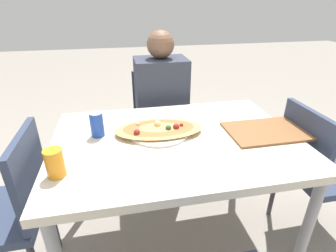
{
  "coord_description": "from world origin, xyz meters",
  "views": [
    {
      "loc": [
        -0.27,
        -1.11,
        1.36
      ],
      "look_at": [
        -0.04,
        0.02,
        0.79
      ],
      "focal_mm": 28.0,
      "sensor_mm": 36.0,
      "label": 1
    }
  ],
  "objects_px": {
    "chair_side_right": "(316,167)",
    "drink_glass": "(55,163)",
    "chair_far_seated": "(159,119)",
    "chair_side_left": "(10,206)",
    "soda_can": "(97,124)",
    "dining_table": "(176,150)",
    "pizza_main": "(159,130)",
    "person_seated": "(162,100)"
  },
  "relations": [
    {
      "from": "chair_far_seated",
      "to": "person_seated",
      "type": "bearing_deg",
      "value": 90.0
    },
    {
      "from": "chair_far_seated",
      "to": "pizza_main",
      "type": "bearing_deg",
      "value": 80.45
    },
    {
      "from": "soda_can",
      "to": "drink_glass",
      "type": "xyz_separation_m",
      "value": [
        -0.15,
        -0.31,
        -0.0
      ]
    },
    {
      "from": "chair_side_right",
      "to": "drink_glass",
      "type": "xyz_separation_m",
      "value": [
        -1.33,
        -0.13,
        0.29
      ]
    },
    {
      "from": "drink_glass",
      "to": "soda_can",
      "type": "bearing_deg",
      "value": 64.59
    },
    {
      "from": "person_seated",
      "to": "soda_can",
      "type": "relative_size",
      "value": 9.35
    },
    {
      "from": "dining_table",
      "to": "chair_far_seated",
      "type": "relative_size",
      "value": 1.42
    },
    {
      "from": "dining_table",
      "to": "person_seated",
      "type": "bearing_deg",
      "value": 86.49
    },
    {
      "from": "chair_far_seated",
      "to": "chair_side_right",
      "type": "xyz_separation_m",
      "value": [
        0.76,
        -0.83,
        0.0
      ]
    },
    {
      "from": "dining_table",
      "to": "pizza_main",
      "type": "xyz_separation_m",
      "value": [
        -0.08,
        0.07,
        0.09
      ]
    },
    {
      "from": "soda_can",
      "to": "pizza_main",
      "type": "bearing_deg",
      "value": -6.16
    },
    {
      "from": "chair_side_left",
      "to": "chair_side_right",
      "type": "bearing_deg",
      "value": -90.32
    },
    {
      "from": "person_seated",
      "to": "dining_table",
      "type": "bearing_deg",
      "value": 86.49
    },
    {
      "from": "chair_far_seated",
      "to": "chair_side_right",
      "type": "bearing_deg",
      "value": 132.55
    },
    {
      "from": "person_seated",
      "to": "drink_glass",
      "type": "relative_size",
      "value": 10.13
    },
    {
      "from": "pizza_main",
      "to": "drink_glass",
      "type": "distance_m",
      "value": 0.53
    },
    {
      "from": "dining_table",
      "to": "person_seated",
      "type": "relative_size",
      "value": 1.03
    },
    {
      "from": "dining_table",
      "to": "chair_far_seated",
      "type": "bearing_deg",
      "value": 87.01
    },
    {
      "from": "dining_table",
      "to": "person_seated",
      "type": "xyz_separation_m",
      "value": [
        0.04,
        0.64,
        0.03
      ]
    },
    {
      "from": "dining_table",
      "to": "drink_glass",
      "type": "xyz_separation_m",
      "value": [
        -0.53,
        -0.2,
        0.13
      ]
    },
    {
      "from": "chair_side_left",
      "to": "soda_can",
      "type": "bearing_deg",
      "value": -67.75
    },
    {
      "from": "dining_table",
      "to": "drink_glass",
      "type": "height_order",
      "value": "drink_glass"
    },
    {
      "from": "soda_can",
      "to": "chair_side_left",
      "type": "bearing_deg",
      "value": -157.75
    },
    {
      "from": "dining_table",
      "to": "pizza_main",
      "type": "bearing_deg",
      "value": 137.11
    },
    {
      "from": "dining_table",
      "to": "soda_can",
      "type": "height_order",
      "value": "soda_can"
    },
    {
      "from": "chair_far_seated",
      "to": "drink_glass",
      "type": "distance_m",
      "value": 1.15
    },
    {
      "from": "dining_table",
      "to": "soda_can",
      "type": "xyz_separation_m",
      "value": [
        -0.38,
        0.1,
        0.13
      ]
    },
    {
      "from": "chair_side_left",
      "to": "person_seated",
      "type": "bearing_deg",
      "value": -49.82
    },
    {
      "from": "chair_far_seated",
      "to": "pizza_main",
      "type": "xyz_separation_m",
      "value": [
        -0.11,
        -0.68,
        0.26
      ]
    },
    {
      "from": "person_seated",
      "to": "soda_can",
      "type": "xyz_separation_m",
      "value": [
        -0.42,
        -0.54,
        0.1
      ]
    },
    {
      "from": "chair_side_left",
      "to": "pizza_main",
      "type": "height_order",
      "value": "chair_side_left"
    },
    {
      "from": "chair_side_left",
      "to": "chair_side_right",
      "type": "distance_m",
      "value": 1.6
    },
    {
      "from": "chair_far_seated",
      "to": "drink_glass",
      "type": "bearing_deg",
      "value": 59.32
    },
    {
      "from": "person_seated",
      "to": "pizza_main",
      "type": "distance_m",
      "value": 0.58
    },
    {
      "from": "chair_side_left",
      "to": "soda_can",
      "type": "distance_m",
      "value": 0.54
    },
    {
      "from": "chair_far_seated",
      "to": "soda_can",
      "type": "distance_m",
      "value": 0.83
    },
    {
      "from": "chair_side_right",
      "to": "pizza_main",
      "type": "relative_size",
      "value": 1.85
    },
    {
      "from": "chair_far_seated",
      "to": "pizza_main",
      "type": "relative_size",
      "value": 1.85
    },
    {
      "from": "chair_side_left",
      "to": "person_seated",
      "type": "height_order",
      "value": "person_seated"
    },
    {
      "from": "chair_far_seated",
      "to": "drink_glass",
      "type": "relative_size",
      "value": 7.37
    },
    {
      "from": "chair_far_seated",
      "to": "person_seated",
      "type": "xyz_separation_m",
      "value": [
        0.0,
        -0.11,
        0.2
      ]
    },
    {
      "from": "dining_table",
      "to": "chair_side_right",
      "type": "distance_m",
      "value": 0.82
    }
  ]
}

